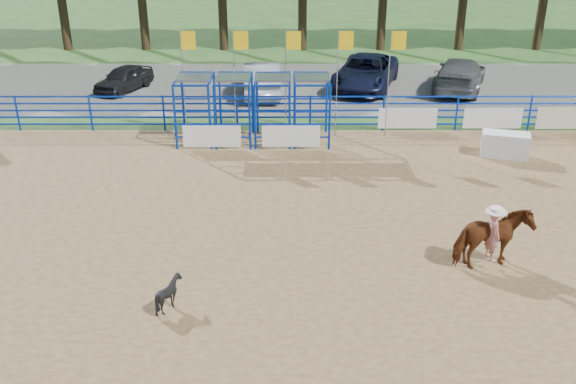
{
  "coord_description": "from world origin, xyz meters",
  "views": [
    {
      "loc": [
        -0.92,
        -15.22,
        8.67
      ],
      "look_at": [
        -0.91,
        1.0,
        1.3
      ],
      "focal_mm": 40.0,
      "sensor_mm": 36.0,
      "label": 1
    }
  ],
  "objects_px": {
    "horse_and_rider": "(492,236)",
    "car_a": "(124,78)",
    "calf": "(169,293)",
    "car_c": "(366,72)",
    "car_b": "(262,78)",
    "announcer_table": "(505,145)",
    "car_d": "(460,74)"
  },
  "relations": [
    {
      "from": "car_d",
      "to": "car_c",
      "type": "bearing_deg",
      "value": 15.66
    },
    {
      "from": "horse_and_rider",
      "to": "car_d",
      "type": "distance_m",
      "value": 17.48
    },
    {
      "from": "calf",
      "to": "car_c",
      "type": "bearing_deg",
      "value": -36.05
    },
    {
      "from": "car_c",
      "to": "horse_and_rider",
      "type": "bearing_deg",
      "value": -69.24
    },
    {
      "from": "horse_and_rider",
      "to": "car_c",
      "type": "xyz_separation_m",
      "value": [
        -1.28,
        17.5,
        -0.09
      ]
    },
    {
      "from": "car_c",
      "to": "car_b",
      "type": "bearing_deg",
      "value": -151.25
    },
    {
      "from": "horse_and_rider",
      "to": "car_a",
      "type": "bearing_deg",
      "value": 128.09
    },
    {
      "from": "announcer_table",
      "to": "car_d",
      "type": "xyz_separation_m",
      "value": [
        0.55,
        9.23,
        0.33
      ]
    },
    {
      "from": "car_a",
      "to": "car_c",
      "type": "xyz_separation_m",
      "value": [
        12.09,
        0.44,
        0.19
      ]
    },
    {
      "from": "announcer_table",
      "to": "calf",
      "type": "height_order",
      "value": "announcer_table"
    },
    {
      "from": "announcer_table",
      "to": "car_c",
      "type": "height_order",
      "value": "car_c"
    },
    {
      "from": "car_c",
      "to": "car_d",
      "type": "height_order",
      "value": "car_c"
    },
    {
      "from": "horse_and_rider",
      "to": "car_c",
      "type": "relative_size",
      "value": 0.41
    },
    {
      "from": "announcer_table",
      "to": "car_a",
      "type": "relative_size",
      "value": 0.47
    },
    {
      "from": "horse_and_rider",
      "to": "car_c",
      "type": "bearing_deg",
      "value": 94.19
    },
    {
      "from": "calf",
      "to": "car_d",
      "type": "relative_size",
      "value": 0.15
    },
    {
      "from": "horse_and_rider",
      "to": "car_d",
      "type": "bearing_deg",
      "value": 78.84
    },
    {
      "from": "calf",
      "to": "car_c",
      "type": "xyz_separation_m",
      "value": [
        6.66,
        19.35,
        0.4
      ]
    },
    {
      "from": "car_d",
      "to": "announcer_table",
      "type": "bearing_deg",
      "value": 106.53
    },
    {
      "from": "announcer_table",
      "to": "car_c",
      "type": "xyz_separation_m",
      "value": [
        -4.11,
        9.58,
        0.35
      ]
    },
    {
      "from": "horse_and_rider",
      "to": "car_b",
      "type": "relative_size",
      "value": 0.49
    },
    {
      "from": "car_d",
      "to": "car_b",
      "type": "bearing_deg",
      "value": 24.41
    },
    {
      "from": "car_b",
      "to": "car_d",
      "type": "height_order",
      "value": "car_b"
    },
    {
      "from": "calf",
      "to": "car_c",
      "type": "relative_size",
      "value": 0.14
    },
    {
      "from": "calf",
      "to": "car_a",
      "type": "xyz_separation_m",
      "value": [
        -5.42,
        18.91,
        0.21
      ]
    },
    {
      "from": "calf",
      "to": "car_d",
      "type": "height_order",
      "value": "car_d"
    },
    {
      "from": "car_b",
      "to": "car_c",
      "type": "bearing_deg",
      "value": -170.75
    },
    {
      "from": "car_b",
      "to": "car_a",
      "type": "bearing_deg",
      "value": -8.48
    },
    {
      "from": "horse_and_rider",
      "to": "car_d",
      "type": "xyz_separation_m",
      "value": [
        3.38,
        17.15,
        -0.11
      ]
    },
    {
      "from": "horse_and_rider",
      "to": "car_d",
      "type": "relative_size",
      "value": 0.44
    },
    {
      "from": "calf",
      "to": "car_c",
      "type": "distance_m",
      "value": 20.47
    },
    {
      "from": "calf",
      "to": "car_a",
      "type": "distance_m",
      "value": 19.67
    }
  ]
}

